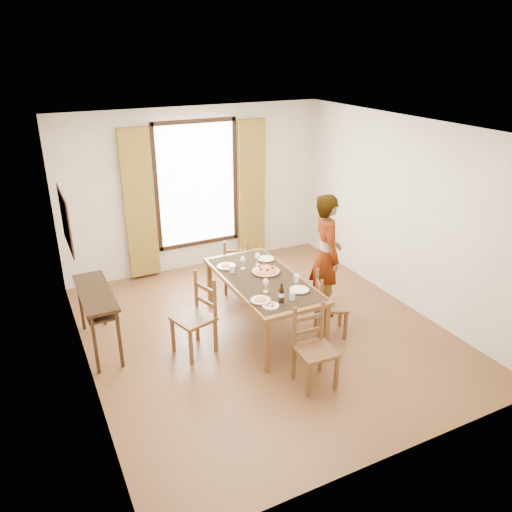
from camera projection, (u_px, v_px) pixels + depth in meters
name	position (u px, v px, depth m)	size (l,w,h in m)	color
ground	(264.00, 332.00, 6.75)	(5.00, 5.00, 0.00)	#482F16
room_shell	(260.00, 221.00, 6.25)	(4.60, 5.10, 2.74)	silver
console_table	(96.00, 299.00, 6.15)	(0.38, 1.20, 0.80)	black
dining_table	(263.00, 282.00, 6.57)	(0.94, 1.94, 0.76)	brown
chair_west	(196.00, 318.00, 6.16)	(0.55, 0.55, 1.00)	brown
chair_north	(236.00, 267.00, 7.71)	(0.51, 0.51, 0.89)	brown
chair_south	(314.00, 350.00, 5.58)	(0.43, 0.43, 0.93)	brown
chair_east	(329.00, 306.00, 6.56)	(0.51, 0.51, 0.88)	brown
man	(326.00, 255.00, 6.94)	(0.57, 0.73, 1.75)	gray
plate_sw	(261.00, 299.00, 5.95)	(0.27, 0.27, 0.05)	silver
plate_se	(299.00, 289.00, 6.20)	(0.27, 0.27, 0.05)	silver
plate_nw	(226.00, 265.00, 6.85)	(0.27, 0.27, 0.05)	silver
plate_ne	(266.00, 258.00, 7.09)	(0.27, 0.27, 0.05)	silver
pasta_platter	(266.00, 269.00, 6.69)	(0.40, 0.40, 0.10)	#B12C16
caprese_plate	(271.00, 305.00, 5.83)	(0.20, 0.20, 0.04)	silver
wine_glass_a	(266.00, 285.00, 6.14)	(0.08, 0.08, 0.18)	white
wine_glass_b	(257.00, 259.00, 6.90)	(0.08, 0.08, 0.18)	white
wine_glass_c	(243.00, 263.00, 6.78)	(0.08, 0.08, 0.18)	white
tumbler_a	(296.00, 279.00, 6.41)	(0.07, 0.07, 0.10)	silver
tumbler_b	(232.00, 269.00, 6.69)	(0.07, 0.07, 0.10)	silver
tumbler_c	(292.00, 296.00, 5.98)	(0.07, 0.07, 0.10)	silver
wine_bottle	(281.00, 293.00, 5.89)	(0.07, 0.07, 0.25)	black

